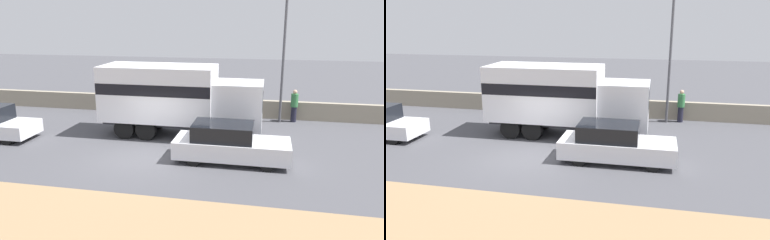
% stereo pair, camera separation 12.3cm
% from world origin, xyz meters
% --- Properties ---
extents(ground_plane, '(80.00, 80.00, 0.00)m').
position_xyz_m(ground_plane, '(0.00, 0.00, 0.00)').
color(ground_plane, '#47474C').
extents(stone_wall_backdrop, '(60.00, 0.35, 1.02)m').
position_xyz_m(stone_wall_backdrop, '(0.00, 7.49, 0.51)').
color(stone_wall_backdrop, gray).
rests_on(stone_wall_backdrop, ground_plane).
extents(street_lamp, '(0.56, 0.28, 7.41)m').
position_xyz_m(street_lamp, '(5.61, 6.72, 4.26)').
color(street_lamp, '#4C4C51').
rests_on(street_lamp, ground_plane).
extents(box_truck, '(7.62, 2.57, 3.41)m').
position_xyz_m(box_truck, '(0.55, 3.19, 1.96)').
color(box_truck, silver).
rests_on(box_truck, ground_plane).
extents(car_hatchback, '(4.56, 1.77, 1.56)m').
position_xyz_m(car_hatchback, '(3.48, 0.30, 0.75)').
color(car_hatchback, silver).
rests_on(car_hatchback, ground_plane).
extents(pedestrian, '(0.39, 0.39, 1.80)m').
position_xyz_m(pedestrian, '(6.36, 6.96, 0.93)').
color(pedestrian, '#1E1E2D').
rests_on(pedestrian, ground_plane).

